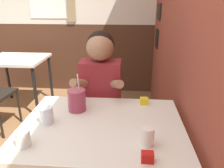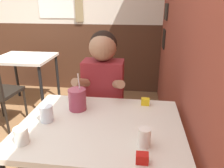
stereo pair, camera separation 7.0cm
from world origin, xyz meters
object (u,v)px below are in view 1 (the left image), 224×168
Objects in this scene: background_table at (17,65)px; main_table at (102,133)px; person_seated at (101,96)px; cocktail_pitcher at (77,100)px.

main_table is at bearing -49.35° from background_table.
person_seated reaches higher than main_table.
background_table is 2.77× the size of cocktail_pitcher.
cocktail_pitcher reaches higher than main_table.
background_table is (-1.35, 1.57, -0.02)m from main_table.
person_seated is at bearing -38.55° from background_table.
cocktail_pitcher is at bearing 138.78° from main_table.
cocktail_pitcher reaches higher than background_table.
person_seated is at bearing 97.92° from main_table.
person_seated reaches higher than background_table.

